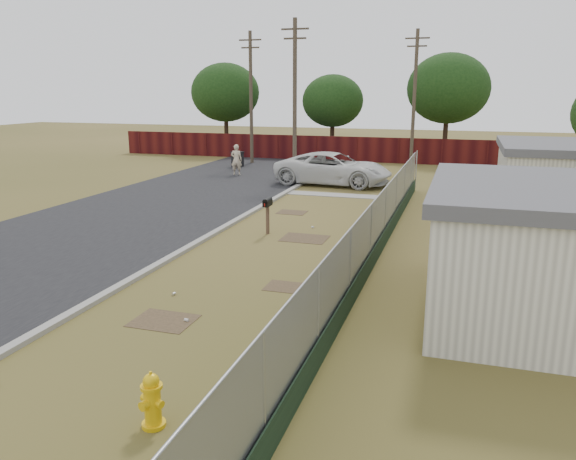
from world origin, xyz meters
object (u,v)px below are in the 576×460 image
(pickup_truck, at_px, (333,169))
(pedestrian, at_px, (236,160))
(fire_hydrant, at_px, (152,401))
(mailbox, at_px, (267,206))
(trash_bin, at_px, (238,159))

(pickup_truck, xyz_separation_m, pedestrian, (-6.48, 1.67, 0.05))
(fire_hydrant, xyz_separation_m, mailbox, (-2.32, 11.96, 0.62))
(fire_hydrant, distance_m, mailbox, 12.20)
(fire_hydrant, height_order, pedestrian, pedestrian)
(trash_bin, bearing_deg, mailbox, -64.14)
(mailbox, height_order, pickup_truck, pickup_truck)
(fire_hydrant, distance_m, trash_bin, 30.31)
(pedestrian, bearing_deg, mailbox, 107.36)
(pedestrian, relative_size, trash_bin, 1.81)
(mailbox, distance_m, pedestrian, 14.71)
(fire_hydrant, distance_m, pickup_truck, 23.53)
(fire_hydrant, relative_size, trash_bin, 0.91)
(mailbox, bearing_deg, trash_bin, 115.86)
(pickup_truck, xyz_separation_m, trash_bin, (-7.83, 5.10, -0.35))
(fire_hydrant, height_order, mailbox, mailbox)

